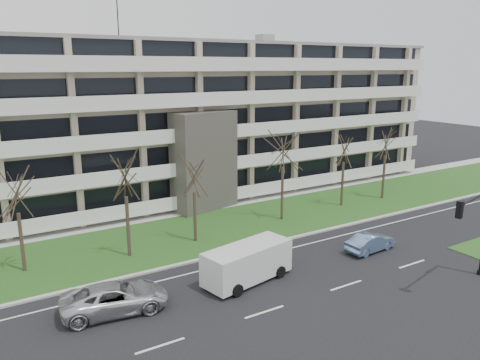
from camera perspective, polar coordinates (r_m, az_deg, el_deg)
ground at (r=29.70m, az=12.82°, el=-12.42°), size 160.00×160.00×0.00m
grass_verge at (r=39.21m, az=-0.57°, el=-5.47°), size 90.00×10.00×0.06m
curb at (r=35.27m, az=3.67°, el=-7.69°), size 90.00×0.35×0.12m
sidewalk at (r=43.77m, az=-4.29°, el=-3.43°), size 90.00×2.00×0.08m
lane_edge_line at (r=34.17m, az=5.13°, el=-8.54°), size 90.00×0.12×0.01m
apartment_building at (r=48.30m, az=-8.23°, el=7.27°), size 60.50×15.10×18.75m
silver_pickup at (r=26.76m, az=-14.98°, el=-13.72°), size 6.03×3.43×1.59m
blue_sedan at (r=34.96m, az=15.60°, el=-7.33°), size 4.10×1.69×1.32m
white_van at (r=29.07m, az=1.01°, el=-9.71°), size 6.15×3.25×2.26m
traffic_signal at (r=31.18m, az=26.94°, el=-4.68°), size 5.05×1.44×5.98m
tree_1 at (r=32.14m, az=-25.69°, el=-1.10°), size 3.51×3.51×7.01m
tree_2 at (r=32.18m, az=-13.87°, el=0.88°), size 3.85×3.85×7.70m
tree_3 at (r=34.33m, az=-5.65°, el=0.90°), size 3.43×3.43×6.87m
tree_4 at (r=39.20m, az=5.29°, el=4.17°), size 4.15×4.15×8.30m
tree_5 at (r=44.30m, az=12.61°, el=4.20°), size 3.76×3.76×7.53m
tree_6 at (r=47.87m, az=17.42°, el=4.87°), size 3.91×3.91×7.81m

